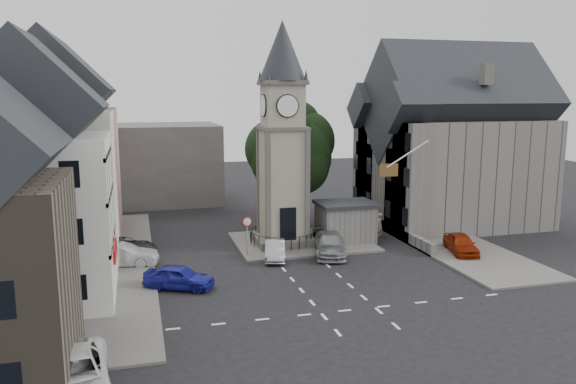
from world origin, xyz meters
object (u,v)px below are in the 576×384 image
object	(u,v)px
car_east_red	(461,244)
car_west_blue	(179,277)
pedestrian	(379,225)
clock_tower	(283,136)
stone_shelter	(345,222)

from	to	relation	value
car_east_red	car_west_blue	bearing A→B (deg)	-159.29
pedestrian	car_west_blue	bearing A→B (deg)	-10.55
clock_tower	stone_shelter	bearing A→B (deg)	-5.84
clock_tower	stone_shelter	distance (m)	8.15
clock_tower	car_west_blue	world-z (taller)	clock_tower
car_east_red	stone_shelter	bearing A→B (deg)	156.76
pedestrian	stone_shelter	bearing A→B (deg)	-22.76
clock_tower	stone_shelter	xyz separation A→B (m)	(4.80, -0.49, -6.57)
clock_tower	car_west_blue	size ratio (longest dim) A/B	3.98
car_east_red	pedestrian	bearing A→B (deg)	134.77
clock_tower	car_east_red	distance (m)	14.82
clock_tower	pedestrian	bearing A→B (deg)	2.35
stone_shelter	pedestrian	world-z (taller)	stone_shelter
clock_tower	pedestrian	size ratio (longest dim) A/B	8.80
car_east_red	pedestrian	distance (m)	6.98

